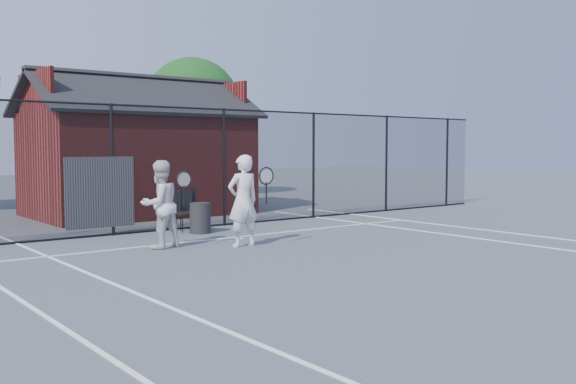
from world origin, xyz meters
TOP-DOWN VIEW (x-y plane):
  - ground at (0.00, 0.00)m, footprint 80.00×80.00m
  - court_lines at (0.00, -1.32)m, footprint 11.02×18.00m
  - fence at (-0.30, 5.00)m, footprint 22.04×3.00m
  - clubhouse at (0.50, 9.00)m, footprint 6.50×4.36m
  - tree_right at (5.50, 14.50)m, footprint 3.97×3.97m
  - player_front at (-0.57, 1.82)m, footprint 0.84×0.63m
  - player_back at (-2.01, 2.64)m, footprint 1.00×0.81m
  - chair_left at (-0.17, 4.60)m, footprint 0.53×0.54m
  - chair_right at (-0.32, 4.60)m, footprint 0.50×0.51m
  - waste_bin at (-0.25, 4.10)m, footprint 0.52×0.52m

SIDE VIEW (x-z plane):
  - ground at x=0.00m, z-range 0.00..0.00m
  - court_lines at x=0.00m, z-range 0.00..0.01m
  - waste_bin at x=-0.25m, z-range 0.00..0.71m
  - chair_right at x=-0.32m, z-range 0.00..0.95m
  - chair_left at x=-0.17m, z-range 0.00..0.98m
  - player_back at x=-2.01m, z-range 0.00..1.75m
  - player_front at x=-0.57m, z-range 0.00..1.86m
  - fence at x=-0.30m, z-range -0.05..2.95m
  - clubhouse at x=0.50m, z-range -0.49..3.70m
  - tree_right at x=5.50m, z-range 0.86..6.56m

